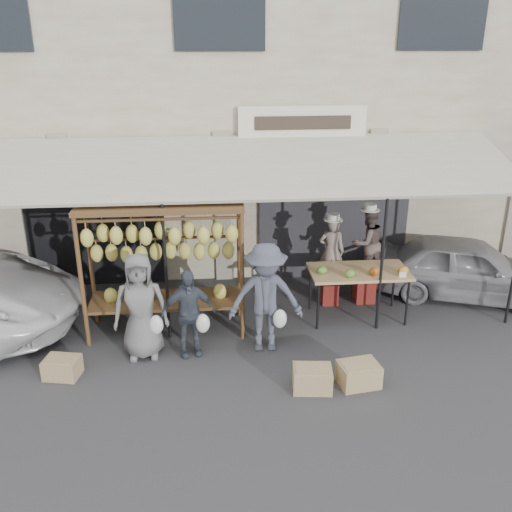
{
  "coord_description": "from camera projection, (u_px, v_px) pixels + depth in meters",
  "views": [
    {
      "loc": [
        -0.3,
        -7.24,
        4.75
      ],
      "look_at": [
        0.46,
        1.4,
        1.3
      ],
      "focal_mm": 40.0,
      "sensor_mm": 36.0,
      "label": 1
    }
  ],
  "objects": [
    {
      "name": "vendor_left",
      "position": [
        332.0,
        251.0,
        10.26
      ],
      "size": [
        0.51,
        0.39,
        1.25
      ],
      "primitive_type": "imported",
      "rotation": [
        0.0,
        0.0,
        2.93
      ],
      "color": "gray",
      "rests_on": "stool_left"
    },
    {
      "name": "banana_rack",
      "position": [
        162.0,
        244.0,
        9.07
      ],
      "size": [
        2.6,
        0.9,
        2.24
      ],
      "color": "#47311B",
      "rests_on": "ground_plane"
    },
    {
      "name": "awning",
      "position": [
        225.0,
        168.0,
        9.64
      ],
      "size": [
        10.0,
        2.35,
        2.92
      ],
      "color": "beige",
      "rests_on": "ground_plane"
    },
    {
      "name": "shophouse",
      "position": [
        217.0,
        81.0,
        13.15
      ],
      "size": [
        24.0,
        6.15,
        7.3
      ],
      "color": "beige",
      "rests_on": "ground_plane"
    },
    {
      "name": "vendor_right",
      "position": [
        368.0,
        243.0,
        10.32
      ],
      "size": [
        0.77,
        0.69,
        1.31
      ],
      "primitive_type": "imported",
      "rotation": [
        0.0,
        0.0,
        3.49
      ],
      "color": "#594A47",
      "rests_on": "stool_right"
    },
    {
      "name": "ground_plane",
      "position": [
        234.0,
        373.0,
        8.48
      ],
      "size": [
        90.0,
        90.0,
        0.0
      ],
      "primitive_type": "plane",
      "color": "#2D2D30"
    },
    {
      "name": "crate_far",
      "position": [
        62.0,
        367.0,
        8.34
      ],
      "size": [
        0.56,
        0.47,
        0.3
      ],
      "primitive_type": "cube",
      "rotation": [
        0.0,
        0.0,
        -0.21
      ],
      "color": "tan",
      "rests_on": "ground_plane"
    },
    {
      "name": "customer_mid",
      "position": [
        188.0,
        313.0,
        8.72
      ],
      "size": [
        0.88,
        0.49,
        1.42
      ],
      "primitive_type": "imported",
      "rotation": [
        0.0,
        0.0,
        0.18
      ],
      "color": "#3B434E",
      "rests_on": "ground_plane"
    },
    {
      "name": "customer_left",
      "position": [
        141.0,
        306.0,
        8.64
      ],
      "size": [
        0.86,
        0.58,
        1.7
      ],
      "primitive_type": "imported",
      "rotation": [
        0.0,
        0.0,
        0.05
      ],
      "color": "slate",
      "rests_on": "ground_plane"
    },
    {
      "name": "crate_near_a",
      "position": [
        312.0,
        379.0,
        8.05
      ],
      "size": [
        0.58,
        0.47,
        0.33
      ],
      "primitive_type": "cube",
      "rotation": [
        0.0,
        0.0,
        -0.1
      ],
      "color": "tan",
      "rests_on": "ground_plane"
    },
    {
      "name": "stool_left",
      "position": [
        329.0,
        293.0,
        10.57
      ],
      "size": [
        0.37,
        0.37,
        0.41
      ],
      "primitive_type": "cube",
      "rotation": [
        0.0,
        0.0,
        0.32
      ],
      "color": "maroon",
      "rests_on": "ground_plane"
    },
    {
      "name": "crate_near_b",
      "position": [
        359.0,
        374.0,
        8.14
      ],
      "size": [
        0.62,
        0.51,
        0.34
      ],
      "primitive_type": "cube",
      "rotation": [
        0.0,
        0.0,
        0.17
      ],
      "color": "tan",
      "rests_on": "ground_plane"
    },
    {
      "name": "sedan",
      "position": [
        467.0,
        268.0,
        10.7
      ],
      "size": [
        3.71,
        2.47,
        1.17
      ],
      "primitive_type": "imported",
      "rotation": [
        0.0,
        0.0,
        1.23
      ],
      "color": "gray",
      "rests_on": "ground_plane"
    },
    {
      "name": "customer_right",
      "position": [
        266.0,
        298.0,
        8.8
      ],
      "size": [
        1.18,
        0.71,
        1.79
      ],
      "primitive_type": "imported",
      "rotation": [
        0.0,
        0.0,
        -0.04
      ],
      "color": "#444756",
      "rests_on": "ground_plane"
    },
    {
      "name": "produce_table",
      "position": [
        359.0,
        273.0,
        9.79
      ],
      "size": [
        1.7,
        0.9,
        1.04
      ],
      "color": "tan",
      "rests_on": "ground_plane"
    },
    {
      "name": "stool_right",
      "position": [
        364.0,
        288.0,
        10.65
      ],
      "size": [
        0.43,
        0.43,
        0.5
      ],
      "primitive_type": "cube",
      "rotation": [
        0.0,
        0.0,
        -0.25
      ],
      "color": "maroon",
      "rests_on": "ground_plane"
    }
  ]
}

